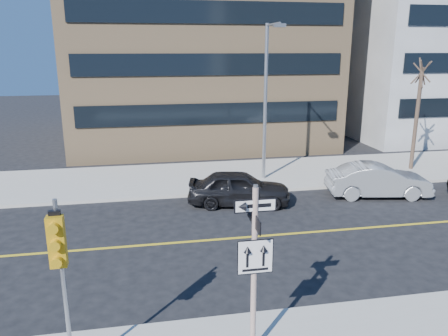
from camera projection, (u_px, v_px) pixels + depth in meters
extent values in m
plane|color=black|center=(231.00, 298.00, 12.58)|extent=(120.00, 120.00, 0.00)
cylinder|color=silver|center=(254.00, 274.00, 9.64)|extent=(0.13, 0.13, 4.00)
cylinder|color=gray|center=(256.00, 186.00, 9.10)|extent=(0.10, 0.10, 0.06)
cube|color=black|center=(255.00, 206.00, 9.21)|extent=(0.92, 0.03, 0.30)
cube|color=black|center=(255.00, 221.00, 9.31)|extent=(0.03, 0.92, 0.30)
cube|color=white|center=(255.00, 257.00, 9.44)|extent=(0.80, 0.03, 0.80)
cylinder|color=gray|center=(65.00, 291.00, 8.94)|extent=(0.09, 0.09, 4.00)
cube|color=#CA9513|center=(57.00, 242.00, 8.43)|extent=(0.32, 0.22, 1.05)
sphere|color=#8C0705|center=(54.00, 227.00, 8.22)|extent=(0.17, 0.17, 0.17)
sphere|color=black|center=(56.00, 244.00, 8.31)|extent=(0.17, 0.17, 0.17)
sphere|color=black|center=(58.00, 261.00, 8.41)|extent=(0.17, 0.17, 0.17)
imported|color=black|center=(239.00, 188.00, 19.91)|extent=(2.72, 4.91, 1.58)
imported|color=gray|center=(378.00, 180.00, 21.02)|extent=(2.50, 5.06, 1.60)
cylinder|color=gray|center=(265.00, 104.00, 22.61)|extent=(0.18, 0.18, 8.00)
cylinder|color=gray|center=(273.00, 24.00, 20.62)|extent=(0.10, 2.20, 0.10)
cube|color=gray|center=(279.00, 25.00, 19.70)|extent=(0.55, 0.30, 0.16)
cylinder|color=#3C2D23|center=(416.00, 119.00, 24.76)|extent=(0.22, 0.22, 5.80)
cube|color=tan|center=(194.00, 21.00, 34.24)|extent=(18.00, 18.00, 18.00)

